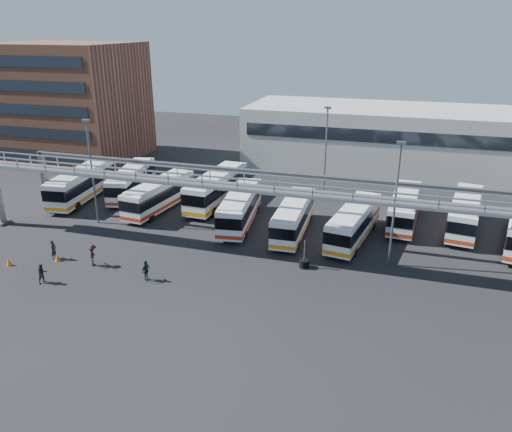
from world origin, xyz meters
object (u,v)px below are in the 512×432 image
(pedestrian_d, at_px, (146,271))
(pedestrian_b, at_px, (42,273))
(light_pole_mid, at_px, (395,198))
(pedestrian_a, at_px, (53,250))
(cone_left, at_px, (9,262))
(bus_3, at_px, (217,187))
(bus_8, at_px, (465,212))
(bus_6, at_px, (354,222))
(bus_0, at_px, (83,183))
(tire_stack, at_px, (304,263))
(light_pole_left, at_px, (91,167))
(light_pole_back, at_px, (326,148))
(bus_5, at_px, (293,216))
(cone_right, at_px, (57,257))
(bus_4, at_px, (240,207))
(bus_2, at_px, (159,194))
(pedestrian_c, at_px, (93,255))
(bus_7, at_px, (405,207))
(bus_1, at_px, (132,180))

(pedestrian_d, bearing_deg, pedestrian_b, 117.97)
(light_pole_mid, distance_m, pedestrian_a, 28.17)
(pedestrian_d, relative_size, cone_left, 2.52)
(bus_3, bearing_deg, bus_8, 2.97)
(bus_6, bearing_deg, pedestrian_a, -145.52)
(light_pole_mid, xyz_separation_m, bus_6, (-3.41, 4.18, -3.98))
(bus_0, relative_size, tire_stack, 4.90)
(tire_stack, bearing_deg, bus_6, 65.13)
(light_pole_left, bearing_deg, tire_stack, -9.25)
(pedestrian_a, bearing_deg, bus_6, -73.89)
(light_pole_back, height_order, bus_5, light_pole_back)
(bus_8, xyz_separation_m, pedestrian_b, (-31.27, -20.55, -1.00))
(cone_right, bearing_deg, bus_8, 27.56)
(bus_4, height_order, tire_stack, bus_4)
(bus_6, bearing_deg, bus_2, -176.75)
(light_pole_back, relative_size, bus_8, 0.94)
(pedestrian_c, xyz_separation_m, tire_stack, (16.44, 4.71, -0.52))
(bus_5, relative_size, bus_7, 0.99)
(bus_7, xyz_separation_m, cone_right, (-27.18, -17.00, -1.41))
(bus_6, relative_size, pedestrian_b, 6.80)
(bus_3, xyz_separation_m, pedestrian_c, (-4.23, -16.77, -1.01))
(bus_8, distance_m, pedestrian_d, 29.93)
(light_pole_mid, bearing_deg, pedestrian_a, -165.16)
(bus_2, height_order, bus_7, bus_2)
(bus_3, bearing_deg, tire_stack, -41.97)
(light_pole_left, height_order, bus_2, light_pole_left)
(bus_4, relative_size, bus_6, 1.02)
(bus_0, relative_size, bus_3, 1.00)
(pedestrian_a, bearing_deg, bus_4, -55.74)
(bus_4, distance_m, bus_7, 16.02)
(bus_4, bearing_deg, light_pole_mid, -26.00)
(bus_1, relative_size, pedestrian_c, 5.93)
(bus_8, bearing_deg, light_pole_mid, -114.92)
(bus_6, relative_size, bus_8, 0.98)
(bus_4, relative_size, bus_7, 1.05)
(light_pole_left, bearing_deg, pedestrian_b, -75.39)
(light_pole_left, xyz_separation_m, cone_right, (1.67, -8.38, -5.42))
(pedestrian_b, bearing_deg, bus_5, -21.12)
(pedestrian_a, distance_m, pedestrian_d, 9.26)
(bus_2, bearing_deg, bus_8, 12.45)
(tire_stack, bearing_deg, pedestrian_a, -167.22)
(bus_8, height_order, cone_left, bus_8)
(pedestrian_d, distance_m, cone_left, 11.98)
(bus_2, height_order, bus_8, bus_8)
(bus_0, bearing_deg, bus_5, -12.30)
(bus_2, relative_size, cone_left, 16.37)
(bus_5, relative_size, bus_8, 0.94)
(bus_1, bearing_deg, cone_left, -103.56)
(bus_2, height_order, bus_6, bus_2)
(light_pole_mid, xyz_separation_m, pedestrian_c, (-22.95, -7.21, -4.81))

